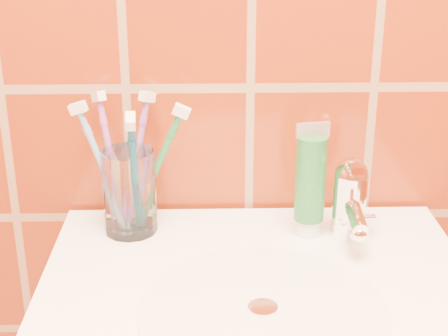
{
  "coord_description": "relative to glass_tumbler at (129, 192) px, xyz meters",
  "views": [
    {
      "loc": [
        -0.06,
        0.22,
        1.31
      ],
      "look_at": [
        -0.04,
        1.08,
        0.96
      ],
      "focal_mm": 55.0,
      "sensor_mm": 36.0,
      "label": 1
    }
  ],
  "objects": [
    {
      "name": "toothbrush_3",
      "position": [
        0.01,
        0.03,
        0.04
      ],
      "size": [
        0.12,
        0.13,
        0.21
      ],
      "primitive_type": null,
      "rotation": [
        0.29,
        0.0,
        2.44
      ],
      "color": "#894AA0",
      "rests_on": "glass_tumbler"
    },
    {
      "name": "toothbrush_1",
      "position": [
        0.04,
        0.01,
        0.03
      ],
      "size": [
        0.11,
        0.11,
        0.19
      ],
      "primitive_type": null,
      "rotation": [
        0.41,
        0.0,
        1.48
      ],
      "color": "#1F763B",
      "rests_on": "glass_tumbler"
    },
    {
      "name": "toothbrush_2",
      "position": [
        -0.03,
        -0.0,
        0.03
      ],
      "size": [
        0.12,
        0.11,
        0.2
      ],
      "primitive_type": null,
      "rotation": [
        0.34,
        0.0,
        -1.81
      ],
      "color": "#71A4CA",
      "rests_on": "glass_tumbler"
    },
    {
      "name": "toothbrush_4",
      "position": [
        -0.02,
        0.02,
        0.04
      ],
      "size": [
        0.12,
        0.14,
        0.22
      ],
      "primitive_type": null,
      "rotation": [
        0.3,
        0.0,
        -2.54
      ],
      "color": "#974DA6",
      "rests_on": "glass_tumbler"
    },
    {
      "name": "toothbrush_0",
      "position": [
        0.01,
        -0.04,
        0.04
      ],
      "size": [
        0.04,
        0.17,
        0.23
      ],
      "primitive_type": null,
      "rotation": [
        0.37,
        0.0,
        0.08
      ],
      "color": "#0C4C65",
      "rests_on": "glass_tumbler"
    },
    {
      "name": "toothpaste_tube",
      "position": [
        0.26,
        -0.02,
        0.02
      ],
      "size": [
        0.05,
        0.04,
        0.17
      ],
      "rotation": [
        0.0,
        0.0,
        0.19
      ],
      "color": "white",
      "rests_on": "pedestal_sink"
    },
    {
      "name": "glass_tumbler",
      "position": [
        0.0,
        0.0,
        0.0
      ],
      "size": [
        0.1,
        0.1,
        0.12
      ],
      "primitive_type": "cylinder",
      "rotation": [
        0.0,
        0.0,
        -0.34
      ],
      "color": "white",
      "rests_on": "pedestal_sink"
    },
    {
      "name": "faucet",
      "position": [
        0.31,
        -0.03,
        0.0
      ],
      "size": [
        0.05,
        0.11,
        0.12
      ],
      "color": "white",
      "rests_on": "pedestal_sink"
    }
  ]
}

